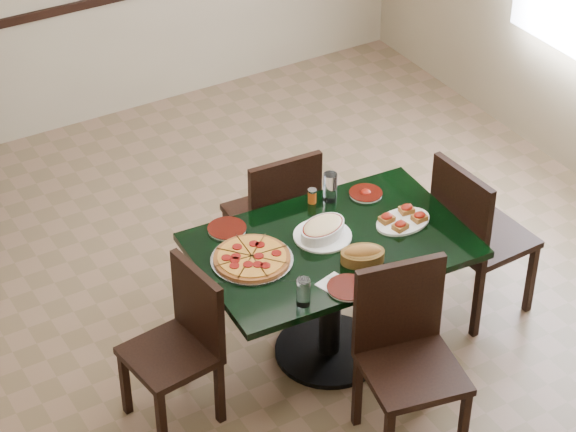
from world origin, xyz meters
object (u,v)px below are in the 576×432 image
pepperoni_pizza (252,258)px  bruschetta_platter (403,219)px  chair_right (474,231)px  bread_basket (363,255)px  main_table (331,271)px  chair_near (406,347)px  chair_far (277,213)px  lasagna_casserole (323,229)px  chair_left (182,339)px

pepperoni_pizza → bruschetta_platter: bruschetta_platter is taller
chair_right → bread_basket: chair_right is taller
main_table → chair_near: 0.66m
chair_far → bread_basket: size_ratio=3.54×
main_table → pepperoni_pizza: bearing=173.7°
bruschetta_platter → bread_basket: bearing=-159.4°
lasagna_casserole → bread_basket: bread_basket is taller
chair_near → bruschetta_platter: size_ratio=2.96×
main_table → chair_far: 0.66m
pepperoni_pizza → bruschetta_platter: 0.84m
pepperoni_pizza → bread_basket: size_ratio=1.58×
main_table → bruschetta_platter: (0.41, -0.04, 0.21)m
pepperoni_pizza → chair_left: bearing=-171.5°
chair_far → main_table: bearing=88.8°
bruschetta_platter → lasagna_casserole: bearing=161.7°
main_table → lasagna_casserole: lasagna_casserole is taller
bruschetta_platter → chair_right: bearing=-9.0°
pepperoni_pizza → bread_basket: (0.47, -0.28, 0.02)m
lasagna_casserole → bruschetta_platter: bearing=-30.8°
chair_far → chair_right: size_ratio=0.95×
chair_near → pepperoni_pizza: size_ratio=2.34×
chair_right → chair_left: size_ratio=1.13×
chair_right → bruschetta_platter: chair_right is taller
chair_right → chair_left: chair_right is taller
lasagna_casserole → bruschetta_platter: lasagna_casserole is taller
main_table → chair_right: chair_right is taller
main_table → bruschetta_platter: bruschetta_platter is taller
chair_left → bread_basket: chair_left is taller
main_table → pepperoni_pizza: pepperoni_pizza is taller
main_table → bread_basket: 0.31m
bruschetta_platter → chair_near: bearing=-127.3°
chair_left → bread_basket: 0.98m
lasagna_casserole → chair_near: bearing=-104.9°
chair_far → lasagna_casserole: chair_far is taller
chair_right → pepperoni_pizza: bearing=80.7°
lasagna_casserole → bread_basket: 0.28m
chair_left → bruschetta_platter: 1.30m
chair_near → chair_right: bearing=45.6°
main_table → lasagna_casserole: size_ratio=4.59×
main_table → pepperoni_pizza: 0.48m
chair_left → pepperoni_pizza: 0.52m
bread_basket → bruschetta_platter: bread_basket is taller
chair_near → chair_right: chair_right is taller
chair_near → bruschetta_platter: (0.40, 0.62, 0.23)m
chair_right → chair_left: bearing=84.5°
chair_left → pepperoni_pizza: size_ratio=2.08×
chair_near → lasagna_casserole: (-0.02, 0.73, 0.25)m
chair_right → bruschetta_platter: size_ratio=2.98×
main_table → chair_near: bearing=-86.1°
chair_right → bread_basket: (-0.83, -0.13, 0.24)m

